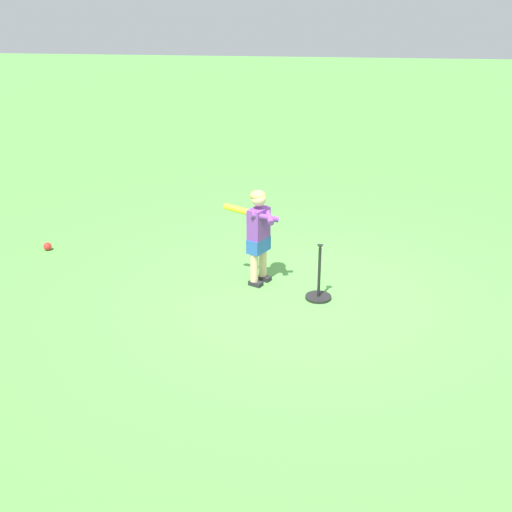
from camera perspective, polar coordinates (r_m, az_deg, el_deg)
The scene contains 4 objects.
ground_plane at distance 7.60m, azimuth 4.16°, elevation -3.38°, with size 40.00×40.00×0.00m, color #519942.
child_batter at distance 7.67m, azimuth 0.17°, elevation 2.24°, with size 0.62×0.33×1.08m.
play_ball_near_batter at distance 9.16m, azimuth -16.53°, elevation 0.76°, with size 0.10×0.10×0.10m, color red.
batting_tee at distance 7.55m, azimuth 5.09°, elevation -2.73°, with size 0.28×0.28×0.62m.
Camera 1 is at (-0.09, 6.82, 3.37)m, focal length 49.40 mm.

